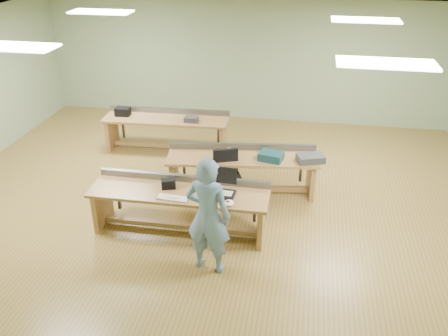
{
  "coord_description": "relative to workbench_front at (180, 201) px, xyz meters",
  "views": [
    {
      "loc": [
        1.57,
        -7.5,
        4.48
      ],
      "look_at": [
        0.32,
        -0.6,
        0.87
      ],
      "focal_mm": 38.0,
      "sensor_mm": 36.0,
      "label": 1
    }
  ],
  "objects": [
    {
      "name": "floor",
      "position": [
        0.28,
        1.25,
        -0.56
      ],
      "size": [
        10.0,
        10.0,
        0.0
      ],
      "primitive_type": "plane",
      "color": "olive",
      "rests_on": "ground"
    },
    {
      "name": "drinks_can",
      "position": [
        0.55,
        1.43,
        0.26
      ],
      "size": [
        0.07,
        0.07,
        0.13
      ],
      "primitive_type": "cylinder",
      "rotation": [
        0.0,
        0.0,
        0.02
      ],
      "color": "#BABABE",
      "rests_on": "workbench_mid"
    },
    {
      "name": "workbench_front",
      "position": [
        0.0,
        0.0,
        0.0
      ],
      "size": [
        2.85,
        0.78,
        0.86
      ],
      "rotation": [
        0.0,
        0.0,
        0.01
      ],
      "color": "#9D7B42",
      "rests_on": "floor"
    },
    {
      "name": "laptop_base",
      "position": [
        0.71,
        -0.03,
        0.21
      ],
      "size": [
        0.37,
        0.31,
        0.04
      ],
      "primitive_type": "cube",
      "rotation": [
        0.0,
        0.0,
        -0.06
      ],
      "color": "black",
      "rests_on": "workbench_front"
    },
    {
      "name": "ceiling",
      "position": [
        0.28,
        1.25,
        2.44
      ],
      "size": [
        10.0,
        10.0,
        0.0
      ],
      "primitive_type": "plane",
      "color": "silver",
      "rests_on": "wall_back"
    },
    {
      "name": "parts_bin_grey",
      "position": [
        2.01,
        1.39,
        0.26
      ],
      "size": [
        0.54,
        0.44,
        0.13
      ],
      "primitive_type": "cube",
      "rotation": [
        0.0,
        0.0,
        0.35
      ],
      "color": "#333335",
      "rests_on": "workbench_mid"
    },
    {
      "name": "wall_front",
      "position": [
        0.28,
        -2.75,
        0.94
      ],
      "size": [
        10.0,
        0.04,
        3.0
      ],
      "primitive_type": "cube",
      "color": "gray",
      "rests_on": "floor"
    },
    {
      "name": "workbench_mid",
      "position": [
        0.8,
        1.41,
        -0.0
      ],
      "size": [
        2.79,
        1.09,
        0.86
      ],
      "rotation": [
        0.0,
        0.0,
        0.14
      ],
      "color": "#9D7B42",
      "rests_on": "floor"
    },
    {
      "name": "task_chair",
      "position": [
        0.6,
        0.97,
        -0.19
      ],
      "size": [
        0.69,
        0.69,
        0.99
      ],
      "rotation": [
        0.0,
        0.0,
        0.39
      ],
      "color": "black",
      "rests_on": "floor"
    },
    {
      "name": "fluor_panels",
      "position": [
        0.28,
        1.25,
        2.41
      ],
      "size": [
        6.2,
        3.5,
        0.03
      ],
      "color": "white",
      "rests_on": "ceiling"
    },
    {
      "name": "mug",
      "position": [
        0.68,
        1.3,
        0.24
      ],
      "size": [
        0.15,
        0.15,
        0.1
      ],
      "primitive_type": "imported",
      "rotation": [
        0.0,
        0.0,
        0.29
      ],
      "color": "#333335",
      "rests_on": "workbench_mid"
    },
    {
      "name": "wall_back",
      "position": [
        0.28,
        5.25,
        0.94
      ],
      "size": [
        10.0,
        0.04,
        3.0
      ],
      "primitive_type": "cube",
      "color": "gray",
      "rests_on": "floor"
    },
    {
      "name": "keyboard",
      "position": [
        -0.03,
        -0.28,
        0.21
      ],
      "size": [
        0.48,
        0.19,
        0.03
      ],
      "primitive_type": "cube",
      "rotation": [
        0.0,
        0.0,
        -0.07
      ],
      "color": "beige",
      "rests_on": "workbench_front"
    },
    {
      "name": "camera_bag",
      "position": [
        -0.19,
        0.04,
        0.27
      ],
      "size": [
        0.26,
        0.21,
        0.15
      ],
      "primitive_type": "cube",
      "rotation": [
        0.0,
        0.0,
        0.33
      ],
      "color": "black",
      "rests_on": "workbench_front"
    },
    {
      "name": "tray_back",
      "position": [
        -0.51,
        2.87,
        0.25
      ],
      "size": [
        0.29,
        0.21,
        0.11
      ],
      "primitive_type": "cube",
      "rotation": [
        0.0,
        0.0,
        -0.04
      ],
      "color": "#333335",
      "rests_on": "workbench_back"
    },
    {
      "name": "storage_box_back",
      "position": [
        -2.08,
        2.97,
        0.28
      ],
      "size": [
        0.32,
        0.24,
        0.18
      ],
      "primitive_type": "cube",
      "rotation": [
        0.0,
        0.0,
        0.05
      ],
      "color": "black",
      "rests_on": "workbench_back"
    },
    {
      "name": "laptop_screen",
      "position": [
        0.72,
        0.11,
        0.47
      ],
      "size": [
        0.35,
        0.04,
        0.28
      ],
      "primitive_type": "cube",
      "rotation": [
        0.0,
        0.0,
        -0.06
      ],
      "color": "black",
      "rests_on": "laptop_base"
    },
    {
      "name": "workbench_back",
      "position": [
        -1.11,
        3.01,
        -0.0
      ],
      "size": [
        2.74,
        0.84,
        0.86
      ],
      "rotation": [
        0.0,
        0.0,
        0.04
      ],
      "color": "#9D7B42",
      "rests_on": "floor"
    },
    {
      "name": "parts_bin_teal",
      "position": [
        1.32,
        1.34,
        0.27
      ],
      "size": [
        0.47,
        0.39,
        0.14
      ],
      "primitive_type": "cube",
      "rotation": [
        0.0,
        0.0,
        -0.22
      ],
      "color": "#12353A",
      "rests_on": "workbench_mid"
    },
    {
      "name": "person",
      "position": [
        0.65,
        -0.86,
        0.33
      ],
      "size": [
        0.71,
        0.52,
        1.78
      ],
      "primitive_type": "imported",
      "rotation": [
        0.0,
        0.0,
        2.98
      ],
      "color": "#6787A8",
      "rests_on": "floor"
    },
    {
      "name": "trackball_mouse",
      "position": [
        0.84,
        -0.3,
        0.23
      ],
      "size": [
        0.17,
        0.19,
        0.07
      ],
      "primitive_type": "ellipsoid",
      "rotation": [
        0.0,
        0.0,
        0.15
      ],
      "color": "white",
      "rests_on": "workbench_front"
    }
  ]
}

